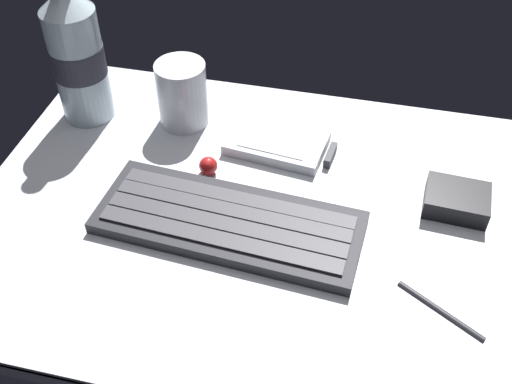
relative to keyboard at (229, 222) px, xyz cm
name	(u,v)px	position (x,y,z in cm)	size (l,w,h in cm)	color
ground_plane	(256,219)	(2.33, 2.77, -1.79)	(64.00, 48.00, 2.80)	silver
keyboard	(229,222)	(0.00, 0.00, 0.00)	(29.72, 13.07, 1.70)	#232328
handheld_device	(282,143)	(2.99, 14.49, -0.08)	(13.39, 8.97, 1.50)	#B7BABF
juice_cup	(182,96)	(-10.59, 17.12, 3.10)	(6.40, 6.40, 8.50)	silver
water_bottle	(77,55)	(-23.38, 15.71, 8.20)	(6.73, 6.73, 20.80)	silver
charger_block	(456,200)	(24.10, 8.60, 0.39)	(7.00, 5.60, 2.40)	black
trackball_mouse	(208,166)	(-4.67, 8.01, 0.29)	(2.20, 2.20, 2.20)	red
stylus_pen	(441,309)	(22.77, -6.11, -0.46)	(0.70, 0.70, 9.50)	#26262B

